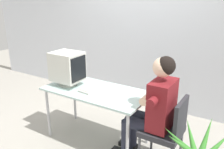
# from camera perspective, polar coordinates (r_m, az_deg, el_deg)

# --- Properties ---
(ground_plane) EXTENTS (12.00, 12.00, 0.00)m
(ground_plane) POSITION_cam_1_polar(r_m,az_deg,el_deg) (3.34, -3.62, -15.20)
(ground_plane) COLOR #9E998E
(wall_back) EXTENTS (8.00, 0.10, 3.00)m
(wall_back) POSITION_cam_1_polar(r_m,az_deg,el_deg) (3.90, 12.04, 12.95)
(wall_back) COLOR silver
(wall_back) RESTS_ON ground_plane
(desk) EXTENTS (1.34, 0.67, 0.72)m
(desk) POSITION_cam_1_polar(r_m,az_deg,el_deg) (3.03, -3.87, -4.83)
(desk) COLOR #B7B7BC
(desk) RESTS_ON ground_plane
(crt_monitor) EXTENTS (0.39, 0.33, 0.44)m
(crt_monitor) POSITION_cam_1_polar(r_m,az_deg,el_deg) (3.14, -10.71, 1.81)
(crt_monitor) COLOR silver
(crt_monitor) RESTS_ON desk
(keyboard) EXTENTS (0.20, 0.44, 0.03)m
(keyboard) POSITION_cam_1_polar(r_m,az_deg,el_deg) (3.05, -4.29, -3.09)
(keyboard) COLOR silver
(keyboard) RESTS_ON desk
(office_chair) EXTENTS (0.42, 0.42, 0.85)m
(office_chair) POSITION_cam_1_polar(r_m,az_deg,el_deg) (2.69, 13.25, -12.54)
(office_chair) COLOR #4C4C51
(office_chair) RESTS_ON ground_plane
(person_seated) EXTENTS (0.67, 0.57, 1.28)m
(person_seated) POSITION_cam_1_polar(r_m,az_deg,el_deg) (2.64, 9.96, -7.55)
(person_seated) COLOR maroon
(person_seated) RESTS_ON ground_plane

